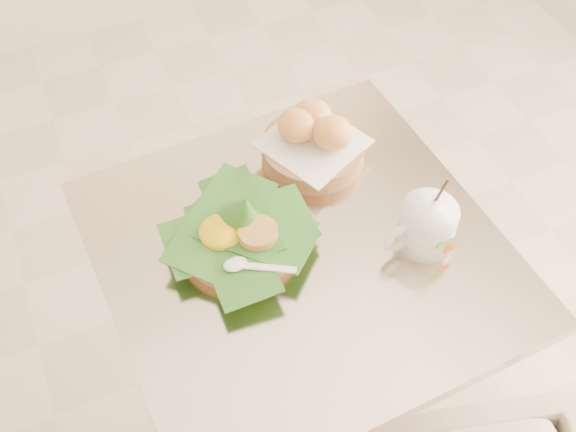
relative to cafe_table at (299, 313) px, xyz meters
name	(u,v)px	position (x,y,z in m)	size (l,w,h in m)	color
floor	(245,427)	(-0.13, 0.03, -0.53)	(3.60, 3.60, 0.00)	beige
cafe_table	(299,313)	(0.00, 0.00, 0.00)	(0.74, 0.74, 0.75)	gray
rice_basket	(239,231)	(-0.10, 0.06, 0.26)	(0.27, 0.27, 0.14)	#A97548
bread_basket	(313,140)	(0.12, 0.21, 0.26)	(0.23, 0.23, 0.11)	#A97548
coffee_mug	(426,225)	(0.21, -0.07, 0.27)	(0.14, 0.11, 0.18)	white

